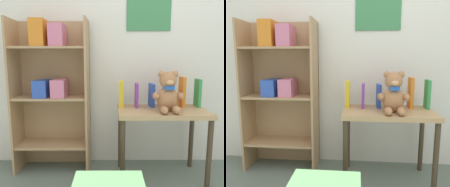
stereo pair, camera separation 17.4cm
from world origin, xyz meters
TOP-DOWN VIEW (x-y plane):
  - wall_back at (0.00, 1.51)m, footprint 4.80×0.07m
  - bookshelf_side at (-0.86, 1.35)m, footprint 0.64×0.29m
  - display_table at (0.07, 1.16)m, footprint 0.71×0.43m
  - teddy_bear at (0.10, 1.09)m, footprint 0.24×0.22m
  - book_standing_yellow at (-0.25, 1.26)m, footprint 0.04×0.11m
  - book_standing_purple at (-0.12, 1.25)m, footprint 0.03×0.14m
  - book_standing_blue at (0.01, 1.27)m, footprint 0.03×0.14m
  - book_standing_pink at (0.14, 1.28)m, footprint 0.04×0.15m
  - book_standing_orange at (0.27, 1.28)m, footprint 0.03×0.13m
  - book_standing_green at (0.40, 1.26)m, footprint 0.03×0.12m

SIDE VIEW (x-z plane):
  - display_table at x=0.07m, z-range 0.21..0.80m
  - book_standing_blue at x=0.01m, z-range 0.59..0.79m
  - book_standing_pink at x=0.14m, z-range 0.59..0.79m
  - book_standing_purple at x=-0.12m, z-range 0.59..0.79m
  - book_standing_yellow at x=-0.25m, z-range 0.59..0.81m
  - book_standing_green at x=0.40m, z-range 0.59..0.83m
  - book_standing_orange at x=0.27m, z-range 0.59..0.84m
  - teddy_bear at x=0.10m, z-range 0.58..0.89m
  - bookshelf_side at x=-0.86m, z-range 0.10..1.42m
  - wall_back at x=0.00m, z-range 0.00..2.50m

